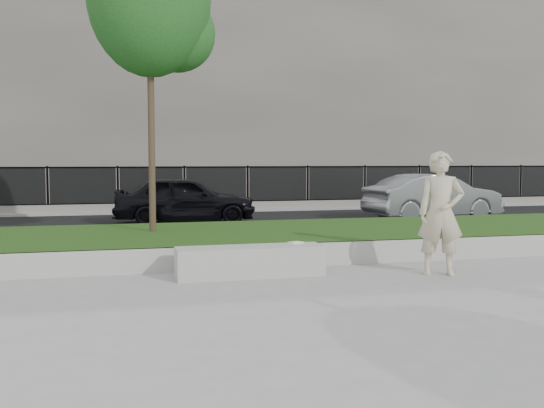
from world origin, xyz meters
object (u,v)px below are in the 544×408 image
object	(u,v)px
stone_bench	(250,261)
car_silver	(433,197)
car_dark	(185,199)
man	(441,213)
young_tree	(154,3)
book	(296,243)

from	to	relation	value
stone_bench	car_silver	bearing A→B (deg)	45.09
car_dark	car_silver	xyz separation A→B (m)	(7.25, -0.81, 0.01)
man	car_dark	distance (m)	9.09
young_tree	car_silver	bearing A→B (deg)	25.95
man	young_tree	bearing A→B (deg)	157.79
stone_bench	car_silver	xyz separation A→B (m)	(7.10, 7.12, 0.48)
book	car_silver	size ratio (longest dim) A/B	0.05
stone_bench	book	distance (m)	0.83
car_dark	car_silver	size ratio (longest dim) A/B	0.96
stone_bench	man	world-z (taller)	man
book	car_dark	distance (m)	7.83
book	car_silver	bearing A→B (deg)	24.06
stone_bench	book	size ratio (longest dim) A/B	10.76
book	stone_bench	bearing A→B (deg)	168.00
book	car_dark	bearing A→B (deg)	73.11
book	car_silver	world-z (taller)	car_silver
book	young_tree	bearing A→B (deg)	100.91
car_dark	book	bearing A→B (deg)	-167.53
young_tree	car_dark	bearing A→B (deg)	77.49
man	young_tree	world-z (taller)	young_tree
book	young_tree	size ratio (longest dim) A/B	0.03
stone_bench	man	xyz separation A→B (m)	(2.92, -0.62, 0.74)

